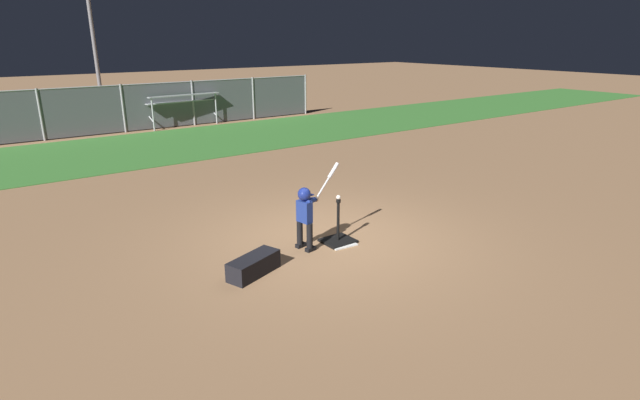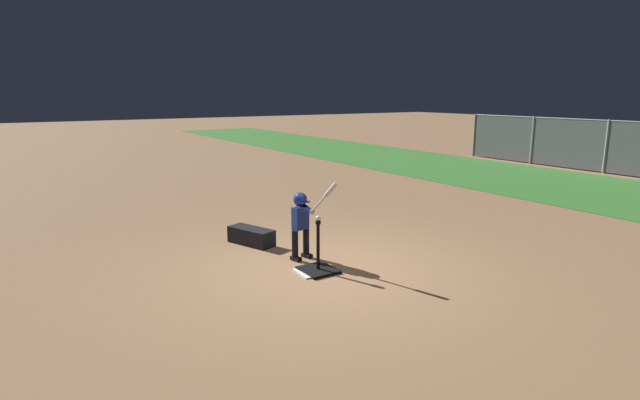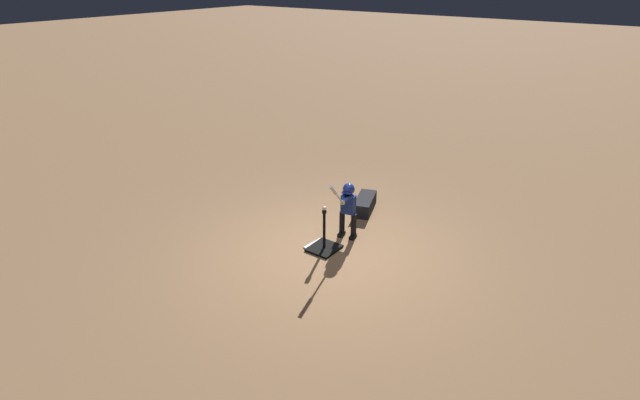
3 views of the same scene
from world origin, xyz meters
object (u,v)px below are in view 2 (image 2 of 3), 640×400
object	(u,v)px
batter_child	(302,217)
baseball	(318,218)
batting_tee	(318,266)
bleachers_center	(537,147)
equipment_bag	(251,236)

from	to	relation	value
batter_child	baseball	size ratio (longest dim) A/B	17.76
baseball	batter_child	bearing A→B (deg)	171.66
batting_tee	baseball	xyz separation A→B (m)	(-0.00, 0.00, 0.70)
batting_tee	batter_child	distance (m)	0.82
batting_tee	baseball	size ratio (longest dim) A/B	10.14
batter_child	bleachers_center	bearing A→B (deg)	111.09
bleachers_center	equipment_bag	world-z (taller)	bleachers_center
batter_child	bleachers_center	xyz separation A→B (m)	(-5.24, 13.58, -0.19)
batting_tee	equipment_bag	xyz separation A→B (m)	(-1.72, -0.24, 0.06)
batter_child	batting_tee	bearing A→B (deg)	-8.34
baseball	batting_tee	bearing A→B (deg)	0.00
batter_child	bleachers_center	size ratio (longest dim) A/B	0.39
batter_child	equipment_bag	xyz separation A→B (m)	(-1.14, -0.32, -0.53)
baseball	bleachers_center	bearing A→B (deg)	113.05
batting_tee	baseball	world-z (taller)	baseball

